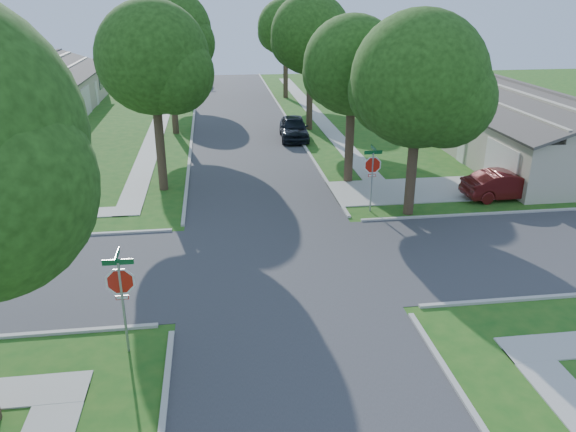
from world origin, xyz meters
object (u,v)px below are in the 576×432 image
(car_curb_west, at_px, (201,78))
(tree_e_near, at_px, (353,70))
(tree_w_mid, at_px, (170,36))
(house_ne_far, at_px, (423,87))
(stop_sign_sw, at_px, (121,286))
(house_ne_near, at_px, (535,137))
(house_nw_far, at_px, (45,89))
(tree_e_mid, at_px, (311,38))
(car_curb_east, at_px, (294,128))
(tree_w_near, at_px, (154,63))
(tree_w_far, at_px, (179,37))
(car_driveway, at_px, (506,185))
(stop_sign_ne, at_px, (372,168))
(tree_e_far, at_px, (286,30))
(tree_ne_corner, at_px, (420,86))

(car_curb_west, bearing_deg, tree_e_near, 99.14)
(tree_w_mid, height_order, house_ne_far, tree_w_mid)
(tree_w_mid, relative_size, house_ne_far, 0.70)
(stop_sign_sw, xyz_separation_m, house_ne_near, (20.69, 15.70, -0.51))
(tree_w_mid, relative_size, house_nw_far, 0.70)
(tree_e_near, bearing_deg, house_ne_near, 10.04)
(tree_w_mid, height_order, car_curb_west, tree_w_mid)
(tree_e_mid, distance_m, car_curb_east, 6.32)
(car_curb_west, bearing_deg, tree_w_near, 83.59)
(tree_w_far, bearing_deg, tree_w_mid, -89.95)
(tree_w_near, xyz_separation_m, house_nw_far, (-11.35, 22.99, -4.60))
(stop_sign_sw, height_order, car_driveway, stop_sign_sw)
(stop_sign_sw, relative_size, house_ne_far, 0.22)
(tree_w_far, relative_size, house_nw_far, 0.59)
(stop_sign_ne, xyz_separation_m, tree_w_near, (-9.34, 4.31, 4.08))
(tree_e_near, distance_m, tree_e_mid, 12.02)
(tree_e_near, xyz_separation_m, house_ne_near, (11.24, 1.99, -4.13))
(tree_e_far, relative_size, tree_ne_corner, 1.01)
(stop_sign_ne, xyz_separation_m, tree_w_far, (-9.35, 29.31, 3.48))
(tree_e_mid, distance_m, tree_ne_corner, 16.89)
(house_nw_far, bearing_deg, tree_w_mid, -44.07)
(tree_e_mid, xyz_separation_m, car_curb_west, (-7.96, 22.09, -5.56))
(tree_w_near, relative_size, house_ne_far, 0.66)
(tree_w_near, bearing_deg, car_curb_east, 49.84)
(house_ne_near, relative_size, house_nw_far, 1.00)
(tree_e_mid, relative_size, house_ne_near, 0.68)
(tree_w_near, bearing_deg, house_ne_near, 5.51)
(tree_w_mid, relative_size, car_curb_west, 2.00)
(tree_ne_corner, relative_size, car_curb_east, 1.94)
(tree_e_far, distance_m, tree_w_far, 9.42)
(tree_e_mid, xyz_separation_m, tree_e_far, (-0.00, 13.00, -0.27))
(tree_e_near, relative_size, house_nw_far, 0.61)
(tree_w_far, distance_m, house_ne_far, 21.61)
(tree_w_near, distance_m, house_nw_far, 26.05)
(car_curb_east, bearing_deg, tree_w_near, -126.54)
(stop_sign_sw, bearing_deg, house_nw_far, 107.10)
(house_nw_far, bearing_deg, tree_e_far, 5.53)
(stop_sign_sw, xyz_separation_m, tree_e_mid, (9.46, 25.71, 4.22))
(car_curb_west, bearing_deg, stop_sign_sw, 84.22)
(stop_sign_sw, xyz_separation_m, stop_sign_ne, (9.40, 9.40, 0.00))
(tree_w_far, bearing_deg, tree_e_near, -69.39)
(stop_sign_sw, distance_m, tree_e_near, 17.04)
(tree_e_far, bearing_deg, tree_e_mid, -89.98)
(tree_w_far, bearing_deg, house_ne_near, -48.10)
(house_ne_far, bearing_deg, tree_e_near, -119.35)
(tree_ne_corner, relative_size, house_nw_far, 0.64)
(stop_sign_ne, distance_m, tree_w_mid, 19.31)
(tree_w_far, bearing_deg, tree_e_far, 0.00)
(tree_e_near, xyz_separation_m, tree_ne_corner, (1.61, -4.80, -0.05))
(house_ne_near, bearing_deg, stop_sign_sw, -142.82)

